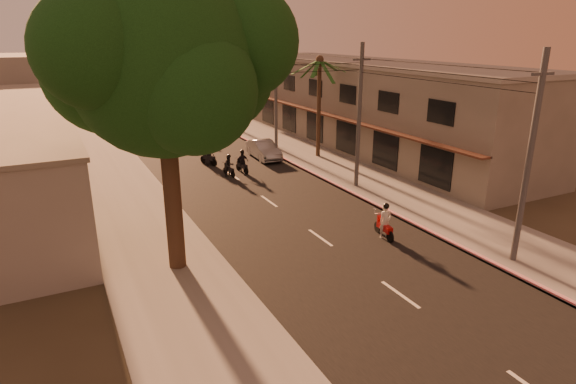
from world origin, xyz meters
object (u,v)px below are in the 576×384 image
object	(u,v)px
parked_car	(264,150)
scooter_far_b	(200,130)
scooter_mid_a	(229,166)
scooter_red	(385,222)
scooter_mid_b	(242,162)
palm_tree	(320,66)
scooter_far_a	(209,154)
broadleaf_tree	(171,62)

from	to	relation	value
parked_car	scooter_far_b	bearing A→B (deg)	106.59
scooter_mid_a	scooter_far_b	bearing A→B (deg)	74.22
scooter_red	scooter_mid_b	world-z (taller)	scooter_red
palm_tree	scooter_red	distance (m)	17.42
scooter_red	scooter_far_a	size ratio (longest dim) A/B	0.98
broadleaf_tree	palm_tree	world-z (taller)	broadleaf_tree
broadleaf_tree	parked_car	size ratio (longest dim) A/B	2.69
palm_tree	scooter_mid_a	bearing A→B (deg)	-166.85
scooter_mid_a	parked_car	size ratio (longest dim) A/B	0.36
broadleaf_tree	parked_car	distance (m)	20.18
scooter_mid_a	scooter_mid_b	bearing A→B (deg)	12.06
scooter_mid_a	parked_car	distance (m)	5.39
broadleaf_tree	scooter_mid_a	size ratio (longest dim) A/B	7.59
scooter_far_a	scooter_mid_b	bearing A→B (deg)	-84.82
scooter_red	scooter_far_a	bearing A→B (deg)	110.71
scooter_mid_b	scooter_far_b	world-z (taller)	scooter_far_b
scooter_mid_a	scooter_far_a	distance (m)	3.53
broadleaf_tree	scooter_far_b	distance (m)	27.28
scooter_red	scooter_mid_a	bearing A→B (deg)	112.24
scooter_mid_b	palm_tree	bearing A→B (deg)	5.52
scooter_mid_a	scooter_far_b	size ratio (longest dim) A/B	0.83
scooter_far_a	parked_car	world-z (taller)	scooter_far_a
broadleaf_tree	scooter_mid_b	xyz separation A→B (m)	(7.52, 12.34, -7.72)
scooter_far_a	scooter_far_b	distance (m)	9.68
palm_tree	scooter_mid_b	world-z (taller)	palm_tree
palm_tree	scooter_far_a	bearing A→B (deg)	169.49
scooter_far_a	parked_car	distance (m)	4.47
scooter_red	parked_car	size ratio (longest dim) A/B	0.41
scooter_mid_b	scooter_far_a	bearing A→B (deg)	108.81
scooter_mid_a	scooter_far_a	world-z (taller)	scooter_far_a
scooter_far_a	scooter_far_b	size ratio (longest dim) A/B	0.97
scooter_mid_b	scooter_far_a	size ratio (longest dim) A/B	0.92
broadleaf_tree	scooter_far_b	xyz separation A→B (m)	(8.20, 24.88, -7.61)
scooter_mid_a	parked_car	xyz separation A→B (m)	(4.15, 3.44, 0.02)
palm_tree	broadleaf_tree	bearing A→B (deg)	-136.52
scooter_mid_b	parked_car	world-z (taller)	scooter_mid_b
scooter_mid_b	scooter_far_a	xyz separation A→B (m)	(-1.47, 3.10, 0.09)
broadleaf_tree	palm_tree	distance (m)	20.18
scooter_mid_b	scooter_far_a	distance (m)	3.43
palm_tree	scooter_red	bearing A→B (deg)	-108.71
scooter_mid_b	parked_car	size ratio (longest dim) A/B	0.38
scooter_mid_a	parked_car	world-z (taller)	scooter_mid_a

